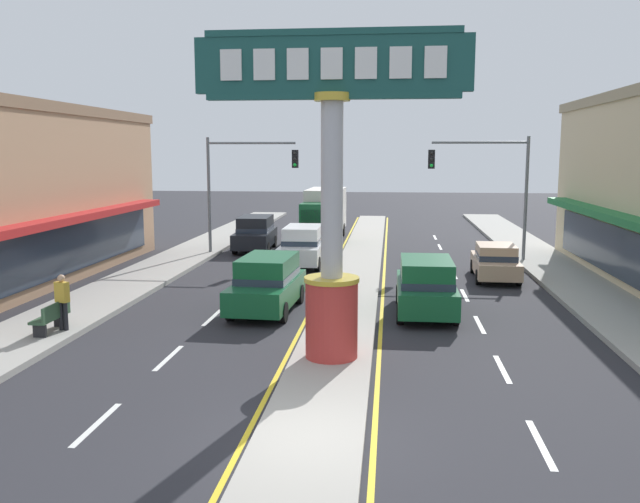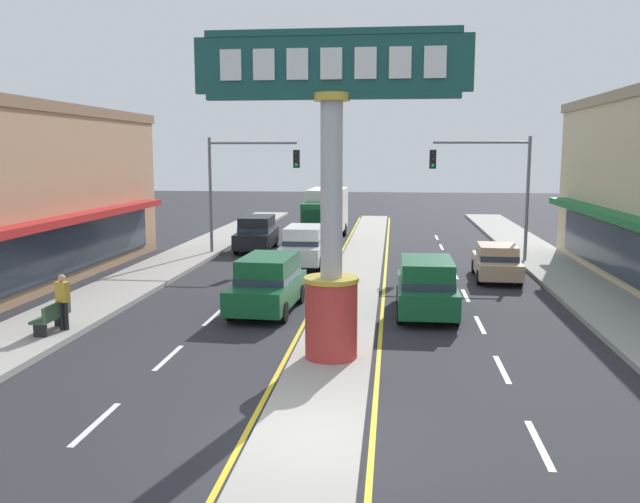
{
  "view_description": "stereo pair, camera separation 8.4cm",
  "coord_description": "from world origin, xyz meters",
  "px_view_note": "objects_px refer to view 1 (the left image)",
  "views": [
    {
      "loc": [
        1.48,
        -11.79,
        5.43
      ],
      "look_at": [
        -0.53,
        7.02,
        2.6
      ],
      "focal_mm": 37.34,
      "sensor_mm": 36.0,
      "label": 1
    },
    {
      "loc": [
        1.56,
        -11.78,
        5.43
      ],
      "look_at": [
        -0.53,
        7.02,
        2.6
      ],
      "focal_mm": 37.34,
      "sensor_mm": 36.0,
      "label": 2
    }
  ],
  "objects_px": {
    "box_truck_far_right_lane": "(324,212)",
    "traffic_light_right_side": "(490,177)",
    "pedestrian_near_kerb": "(62,299)",
    "sedan_mid_left_lane": "(495,261)",
    "street_bench": "(52,316)",
    "suv_kerb_right": "(255,233)",
    "district_sign": "(332,205)",
    "suv_near_right_lane": "(426,286)",
    "traffic_light_left_side": "(241,175)",
    "suv_near_left_lane": "(303,245)",
    "suv_far_left_oncoming": "(267,283)"
  },
  "relations": [
    {
      "from": "box_truck_far_right_lane",
      "to": "traffic_light_right_side",
      "type": "bearing_deg",
      "value": -42.43
    },
    {
      "from": "box_truck_far_right_lane",
      "to": "pedestrian_near_kerb",
      "type": "relative_size",
      "value": 4.13
    },
    {
      "from": "traffic_light_right_side",
      "to": "sedan_mid_left_lane",
      "type": "xyz_separation_m",
      "value": [
        -0.29,
        -4.48,
        -3.46
      ]
    },
    {
      "from": "street_bench",
      "to": "suv_kerb_right",
      "type": "bearing_deg",
      "value": 82.5
    },
    {
      "from": "district_sign",
      "to": "sedan_mid_left_lane",
      "type": "bearing_deg",
      "value": 63.69
    },
    {
      "from": "sedan_mid_left_lane",
      "to": "street_bench",
      "type": "bearing_deg",
      "value": -143.27
    },
    {
      "from": "suv_near_right_lane",
      "to": "pedestrian_near_kerb",
      "type": "distance_m",
      "value": 11.52
    },
    {
      "from": "traffic_light_left_side",
      "to": "suv_kerb_right",
      "type": "height_order",
      "value": "traffic_light_left_side"
    },
    {
      "from": "sedan_mid_left_lane",
      "to": "suv_near_right_lane",
      "type": "bearing_deg",
      "value": -116.4
    },
    {
      "from": "traffic_light_right_side",
      "to": "suv_near_right_lane",
      "type": "bearing_deg",
      "value": -107.86
    },
    {
      "from": "traffic_light_left_side",
      "to": "suv_near_left_lane",
      "type": "relative_size",
      "value": 1.35
    },
    {
      "from": "district_sign",
      "to": "suv_near_left_lane",
      "type": "height_order",
      "value": "district_sign"
    },
    {
      "from": "traffic_light_right_side",
      "to": "box_truck_far_right_lane",
      "type": "bearing_deg",
      "value": 137.57
    },
    {
      "from": "suv_far_left_oncoming",
      "to": "pedestrian_near_kerb",
      "type": "height_order",
      "value": "suv_far_left_oncoming"
    },
    {
      "from": "suv_near_right_lane",
      "to": "street_bench",
      "type": "distance_m",
      "value": 11.82
    },
    {
      "from": "suv_near_right_lane",
      "to": "suv_far_left_oncoming",
      "type": "distance_m",
      "value": 5.4
    },
    {
      "from": "suv_near_left_lane",
      "to": "suv_kerb_right",
      "type": "xyz_separation_m",
      "value": [
        -3.3,
        4.73,
        0.0
      ]
    },
    {
      "from": "box_truck_far_right_lane",
      "to": "suv_kerb_right",
      "type": "xyz_separation_m",
      "value": [
        -3.34,
        -5.33,
        -0.71
      ]
    },
    {
      "from": "traffic_light_left_side",
      "to": "sedan_mid_left_lane",
      "type": "distance_m",
      "value": 13.84
    },
    {
      "from": "district_sign",
      "to": "suv_near_left_lane",
      "type": "relative_size",
      "value": 1.79
    },
    {
      "from": "suv_near_right_lane",
      "to": "suv_far_left_oncoming",
      "type": "bearing_deg",
      "value": -178.99
    },
    {
      "from": "district_sign",
      "to": "suv_near_left_lane",
      "type": "xyz_separation_m",
      "value": [
        -2.7,
        14.75,
        -3.11
      ]
    },
    {
      "from": "suv_near_right_lane",
      "to": "suv_near_left_lane",
      "type": "bearing_deg",
      "value": 120.26
    },
    {
      "from": "traffic_light_right_side",
      "to": "street_bench",
      "type": "bearing_deg",
      "value": -133.96
    },
    {
      "from": "box_truck_far_right_lane",
      "to": "sedan_mid_left_lane",
      "type": "bearing_deg",
      "value": -55.63
    },
    {
      "from": "street_bench",
      "to": "pedestrian_near_kerb",
      "type": "distance_m",
      "value": 0.58
    },
    {
      "from": "pedestrian_near_kerb",
      "to": "district_sign",
      "type": "bearing_deg",
      "value": -11.33
    },
    {
      "from": "traffic_light_left_side",
      "to": "pedestrian_near_kerb",
      "type": "xyz_separation_m",
      "value": [
        -1.87,
        -15.86,
        -3.11
      ]
    },
    {
      "from": "district_sign",
      "to": "pedestrian_near_kerb",
      "type": "distance_m",
      "value": 8.83
    },
    {
      "from": "traffic_light_left_side",
      "to": "suv_near_right_lane",
      "type": "relative_size",
      "value": 1.35
    },
    {
      "from": "box_truck_far_right_lane",
      "to": "suv_near_left_lane",
      "type": "bearing_deg",
      "value": -90.19
    },
    {
      "from": "street_bench",
      "to": "sedan_mid_left_lane",
      "type": "bearing_deg",
      "value": 36.73
    },
    {
      "from": "suv_near_right_lane",
      "to": "pedestrian_near_kerb",
      "type": "height_order",
      "value": "suv_near_right_lane"
    },
    {
      "from": "district_sign",
      "to": "sedan_mid_left_lane",
      "type": "relative_size",
      "value": 1.89
    },
    {
      "from": "suv_near_right_lane",
      "to": "pedestrian_near_kerb",
      "type": "xyz_separation_m",
      "value": [
        -10.86,
        -3.86,
        0.15
      ]
    },
    {
      "from": "box_truck_far_right_lane",
      "to": "pedestrian_near_kerb",
      "type": "xyz_separation_m",
      "value": [
        -5.49,
        -23.17,
        -0.56
      ]
    },
    {
      "from": "suv_far_left_oncoming",
      "to": "traffic_light_right_side",
      "type": "bearing_deg",
      "value": 51.32
    },
    {
      "from": "suv_near_right_lane",
      "to": "suv_near_left_lane",
      "type": "xyz_separation_m",
      "value": [
        -5.4,
        9.26,
        0.0
      ]
    },
    {
      "from": "traffic_light_right_side",
      "to": "sedan_mid_left_lane",
      "type": "relative_size",
      "value": 1.42
    },
    {
      "from": "street_bench",
      "to": "suv_near_right_lane",
      "type": "bearing_deg",
      "value": 20.24
    },
    {
      "from": "traffic_light_right_side",
      "to": "traffic_light_left_side",
      "type": "bearing_deg",
      "value": 176.01
    },
    {
      "from": "district_sign",
      "to": "street_bench",
      "type": "distance_m",
      "value": 9.18
    },
    {
      "from": "suv_near_left_lane",
      "to": "sedan_mid_left_lane",
      "type": "xyz_separation_m",
      "value": [
        8.7,
        -2.62,
        -0.2
      ]
    },
    {
      "from": "district_sign",
      "to": "suv_near_right_lane",
      "type": "relative_size",
      "value": 1.79
    },
    {
      "from": "suv_near_left_lane",
      "to": "suv_kerb_right",
      "type": "relative_size",
      "value": 0.99
    },
    {
      "from": "box_truck_far_right_lane",
      "to": "suv_near_right_lane",
      "type": "bearing_deg",
      "value": -74.46
    },
    {
      "from": "sedan_mid_left_lane",
      "to": "pedestrian_near_kerb",
      "type": "bearing_deg",
      "value": -143.43
    },
    {
      "from": "suv_far_left_oncoming",
      "to": "suv_near_right_lane",
      "type": "bearing_deg",
      "value": 1.01
    },
    {
      "from": "traffic_light_left_side",
      "to": "street_bench",
      "type": "distance_m",
      "value": 16.62
    },
    {
      "from": "traffic_light_right_side",
      "to": "sedan_mid_left_lane",
      "type": "bearing_deg",
      "value": -93.67
    }
  ]
}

